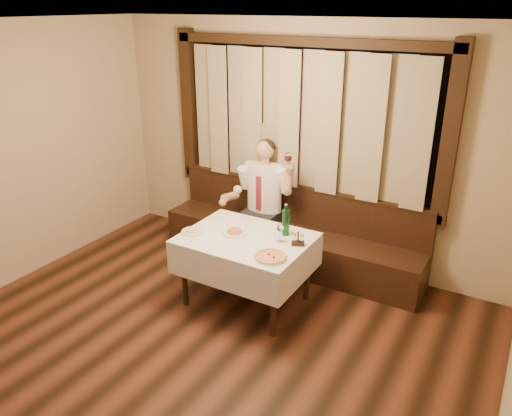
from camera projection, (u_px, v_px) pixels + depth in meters
The scene contains 10 objects.
room at pixel (200, 189), 4.14m from camera, with size 5.01×6.01×2.81m.
banquette at pixel (291, 238), 5.99m from camera, with size 3.20×0.61×0.94m.
dining_table at pixel (246, 246), 5.05m from camera, with size 1.27×0.97×0.76m.
pizza at pixel (271, 257), 4.59m from camera, with size 0.32×0.32×0.03m.
pasta_red at pixel (235, 230), 5.07m from camera, with size 0.26×0.26×0.09m.
pasta_cream at pixel (193, 229), 5.10m from camera, with size 0.24×0.24×0.08m.
green_bottle at pixel (286, 222), 5.00m from camera, with size 0.07×0.07×0.33m.
table_wine_glass at pixel (280, 229), 4.86m from camera, with size 0.07×0.07×0.19m.
cruet_caddy at pixel (298, 241), 4.82m from camera, with size 0.14×0.11×0.13m.
seated_man at pixel (262, 193), 5.88m from camera, with size 0.83×0.62×1.48m.
Camera 1 is at (2.37, -2.14, 2.94)m, focal length 35.00 mm.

